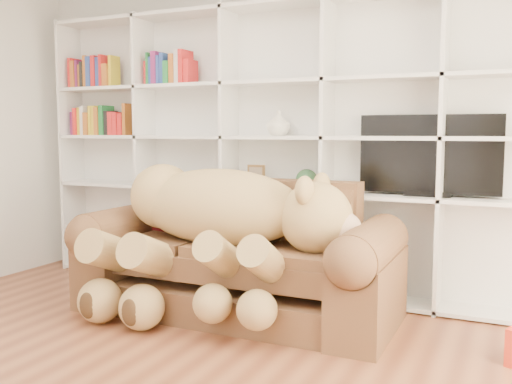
% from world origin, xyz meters
% --- Properties ---
extents(wall_back, '(5.00, 0.02, 2.70)m').
position_xyz_m(wall_back, '(0.00, 2.50, 1.35)').
color(wall_back, white).
rests_on(wall_back, floor).
extents(bookshelf, '(4.43, 0.35, 2.40)m').
position_xyz_m(bookshelf, '(-0.24, 2.36, 1.31)').
color(bookshelf, white).
rests_on(bookshelf, floor).
extents(sofa, '(2.33, 1.00, 0.98)m').
position_xyz_m(sofa, '(-0.03, 1.65, 0.37)').
color(sofa, brown).
rests_on(sofa, floor).
extents(teddy_bear, '(1.90, 1.00, 1.10)m').
position_xyz_m(teddy_bear, '(-0.12, 1.46, 0.70)').
color(teddy_bear, tan).
rests_on(teddy_bear, sofa).
extents(throw_pillow, '(0.49, 0.34, 0.47)m').
position_xyz_m(throw_pillow, '(-0.70, 1.81, 0.72)').
color(throw_pillow, '#5B0F14').
rests_on(throw_pillow, sofa).
extents(tv, '(1.03, 0.18, 0.61)m').
position_xyz_m(tv, '(1.22, 2.35, 1.17)').
color(tv, black).
rests_on(tv, bookshelf).
extents(picture_frame, '(0.16, 0.04, 0.19)m').
position_xyz_m(picture_frame, '(-0.19, 2.30, 0.97)').
color(picture_frame, brown).
rests_on(picture_frame, bookshelf).
extents(green_vase, '(0.18, 0.18, 0.18)m').
position_xyz_m(green_vase, '(0.27, 2.30, 0.96)').
color(green_vase, '#2F5C35').
rests_on(green_vase, bookshelf).
extents(figurine_tall, '(0.09, 0.09, 0.15)m').
position_xyz_m(figurine_tall, '(-1.02, 2.30, 0.94)').
color(figurine_tall, beige).
rests_on(figurine_tall, bookshelf).
extents(figurine_short, '(0.08, 0.08, 0.11)m').
position_xyz_m(figurine_short, '(-0.82, 2.30, 0.92)').
color(figurine_short, beige).
rests_on(figurine_short, bookshelf).
extents(snow_globe, '(0.11, 0.11, 0.11)m').
position_xyz_m(snow_globe, '(-0.54, 2.30, 0.92)').
color(snow_globe, white).
rests_on(snow_globe, bookshelf).
extents(shelf_vase, '(0.22, 0.22, 0.20)m').
position_xyz_m(shelf_vase, '(0.02, 2.30, 1.42)').
color(shelf_vase, white).
rests_on(shelf_vase, bookshelf).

